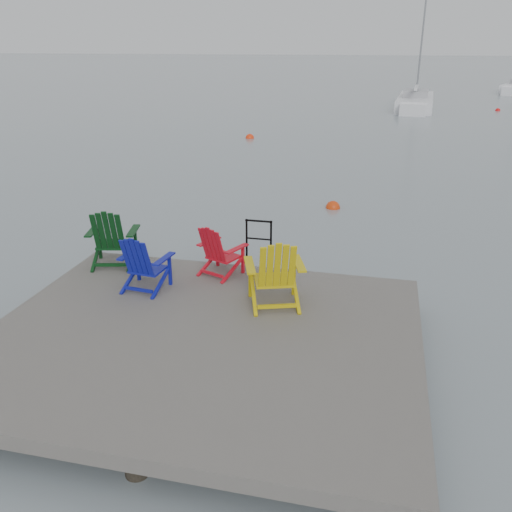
% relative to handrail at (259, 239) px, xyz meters
% --- Properties ---
extents(ground, '(400.00, 400.00, 0.00)m').
position_rel_handrail_xyz_m(ground, '(-0.25, -2.45, -1.04)').
color(ground, slate).
rests_on(ground, ground).
extents(dock, '(6.00, 5.00, 1.40)m').
position_rel_handrail_xyz_m(dock, '(-0.25, -2.45, -0.69)').
color(dock, '#302D2B').
rests_on(dock, ground).
extents(handrail, '(0.48, 0.04, 0.90)m').
position_rel_handrail_xyz_m(handrail, '(0.00, 0.00, 0.00)').
color(handrail, black).
rests_on(handrail, dock).
extents(chair_green, '(0.99, 0.94, 1.08)m').
position_rel_handrail_xyz_m(chair_green, '(-2.58, -0.49, 0.00)').
color(chair_green, black).
rests_on(chair_green, dock).
extents(chair_blue, '(0.81, 0.76, 0.95)m').
position_rel_handrail_xyz_m(chair_blue, '(-1.60, -1.33, -0.06)').
color(chair_blue, '#0D148D').
rests_on(chair_blue, dock).
extents(chair_red, '(0.88, 0.84, 0.91)m').
position_rel_handrail_xyz_m(chair_red, '(-0.59, -0.46, -0.08)').
color(chair_red, red).
rests_on(chair_red, dock).
extents(chair_yellow, '(1.05, 1.00, 1.11)m').
position_rel_handrail_xyz_m(chair_yellow, '(0.58, -1.40, 0.02)').
color(chair_yellow, '#C6AC0B').
rests_on(chair_yellow, dock).
extents(sailboat_near, '(2.86, 8.91, 12.08)m').
position_rel_handrail_xyz_m(sailboat_near, '(3.85, 31.56, -0.69)').
color(sailboat_near, silver).
rests_on(sailboat_near, ground).
extents(buoy_a, '(0.40, 0.40, 0.40)m').
position_rel_handrail_xyz_m(buoy_a, '(0.77, 5.78, -1.04)').
color(buoy_a, red).
rests_on(buoy_a, ground).
extents(buoy_b, '(0.41, 0.41, 0.41)m').
position_rel_handrail_xyz_m(buoy_b, '(-4.27, 16.59, -1.04)').
color(buoy_b, red).
rests_on(buoy_b, ground).
extents(buoy_d, '(0.32, 0.32, 0.32)m').
position_rel_handrail_xyz_m(buoy_d, '(9.21, 31.21, -1.04)').
color(buoy_d, red).
rests_on(buoy_d, ground).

